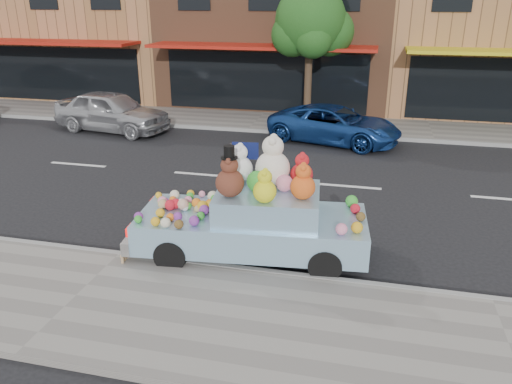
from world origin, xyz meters
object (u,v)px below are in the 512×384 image
(car_silver, at_px, (112,111))
(art_car, at_px, (254,216))
(street_tree, at_px, (311,27))
(car_blue, at_px, (335,125))

(car_silver, xyz_separation_m, art_car, (7.41, -8.17, 0.07))
(street_tree, distance_m, car_silver, 8.00)
(car_blue, distance_m, art_car, 8.58)
(car_silver, bearing_deg, car_blue, -77.17)
(car_silver, bearing_deg, art_car, -127.54)
(art_car, bearing_deg, car_silver, 126.18)
(car_silver, xyz_separation_m, car_blue, (8.21, 0.37, -0.13))
(car_silver, relative_size, car_blue, 0.98)
(street_tree, xyz_separation_m, art_car, (0.44, -10.79, -2.87))
(car_silver, height_order, car_blue, car_silver)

